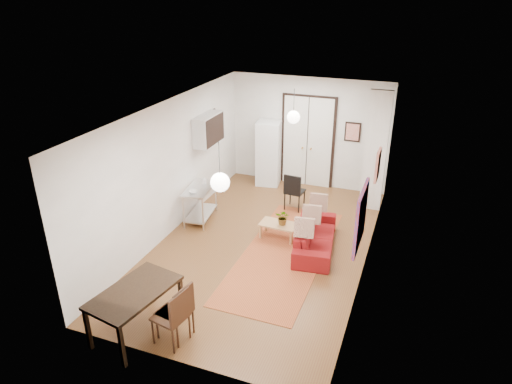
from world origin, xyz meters
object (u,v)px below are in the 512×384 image
(sofa, at_px, (315,236))
(dining_chair_near, at_px, (177,303))
(black_side_chair, at_px, (296,187))
(coffee_table, at_px, (278,226))
(kitchen_counter, at_px, (200,200))
(dining_table, at_px, (135,296))
(fridge, at_px, (269,153))
(dining_chair_far, at_px, (173,308))

(sofa, distance_m, dining_chair_near, 3.51)
(black_side_chair, bearing_deg, sofa, 123.23)
(coffee_table, distance_m, kitchen_counter, 1.97)
(dining_table, distance_m, dining_chair_near, 0.65)
(sofa, relative_size, dining_chair_near, 1.97)
(sofa, bearing_deg, dining_table, 141.62)
(sofa, xyz_separation_m, fridge, (-2.02, 2.88, 0.59))
(sofa, distance_m, dining_chair_far, 3.62)
(kitchen_counter, height_order, black_side_chair, black_side_chair)
(kitchen_counter, relative_size, dining_chair_near, 1.17)
(dining_chair_near, distance_m, black_side_chair, 4.94)
(dining_chair_near, bearing_deg, coffee_table, -179.10)
(coffee_table, height_order, dining_table, dining_table)
(kitchen_counter, bearing_deg, sofa, -14.33)
(sofa, height_order, coffee_table, sofa)
(fridge, distance_m, dining_table, 6.30)
(kitchen_counter, relative_size, fridge, 0.65)
(sofa, relative_size, kitchen_counter, 1.68)
(kitchen_counter, distance_m, black_side_chair, 2.34)
(dining_chair_near, height_order, dining_chair_far, same)
(coffee_table, distance_m, fridge, 3.04)
(kitchen_counter, height_order, dining_chair_far, dining_chair_far)
(dining_chair_far, bearing_deg, dining_table, -70.42)
(coffee_table, bearing_deg, dining_chair_far, -99.24)
(dining_chair_far, bearing_deg, fridge, -163.85)
(dining_table, xyz_separation_m, dining_chair_near, (0.60, 0.22, -0.13))
(fridge, xyz_separation_m, dining_chair_far, (0.62, -6.20, -0.31))
(fridge, bearing_deg, dining_table, -97.85)
(fridge, xyz_separation_m, dining_chair_near, (0.62, -6.08, -0.31))
(coffee_table, xyz_separation_m, dining_chair_near, (-0.56, -3.33, 0.25))
(dining_chair_far, bearing_deg, coffee_table, -178.77)
(fridge, xyz_separation_m, black_side_chair, (1.11, -1.17, -0.32))
(dining_chair_near, distance_m, dining_chair_far, 0.12)
(kitchen_counter, xyz_separation_m, fridge, (0.77, 2.57, 0.36))
(sofa, bearing_deg, coffee_table, 73.08)
(sofa, bearing_deg, dining_chair_far, 149.09)
(fridge, relative_size, dining_table, 1.14)
(coffee_table, bearing_deg, black_side_chair, 92.58)
(sofa, xyz_separation_m, kitchen_counter, (-2.79, 0.31, 0.23))
(coffee_table, xyz_separation_m, kitchen_counter, (-1.95, 0.18, 0.21))
(dining_table, relative_size, black_side_chair, 1.63)
(sofa, xyz_separation_m, coffee_table, (-0.84, 0.13, 0.02))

